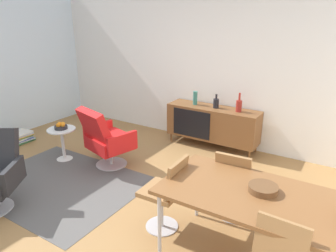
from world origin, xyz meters
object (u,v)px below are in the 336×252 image
dining_chair_near_window (167,191)px  magazine_stack (21,137)px  vase_ceramic_small (195,98)px  dining_chair_back_left (235,182)px  vase_sculptural_dark (216,103)px  dining_table (251,197)px  fruit_bowl (61,126)px  lounge_chair_red (106,138)px  sideboard (212,123)px  vase_cobalt (239,105)px  wooden_bowl_on_table (263,189)px  side_table_round (63,140)px

dining_chair_near_window → magazine_stack: bearing=169.3°
vase_ceramic_small → dining_chair_back_left: size_ratio=0.28×
vase_sculptural_dark → dining_table: vase_sculptural_dark is taller
fruit_bowl → dining_chair_near_window: bearing=-14.4°
vase_sculptural_dark → dining_chair_back_left: size_ratio=0.28×
dining_table → fruit_bowl: bearing=169.4°
vase_sculptural_dark → magazine_stack: size_ratio=0.60×
lounge_chair_red → sideboard: bearing=56.0°
vase_cobalt → fruit_bowl: size_ratio=1.55×
vase_ceramic_small → lounge_chair_red: vase_ceramic_small is taller
vase_ceramic_small → magazine_stack: (-2.71, -1.65, -0.75)m
vase_cobalt → dining_table: bearing=-67.3°
sideboard → dining_chair_near_window: 2.39m
sideboard → magazine_stack: size_ratio=4.00×
vase_sculptural_dark → dining_chair_near_window: size_ratio=0.28×
dining_table → dining_chair_near_window: 0.92m
dining_table → wooden_bowl_on_table: 0.13m
dining_chair_near_window → magazine_stack: (-3.59, 0.68, -0.38)m
vase_cobalt → fruit_bowl: bearing=-142.5°
sideboard → lounge_chair_red: size_ratio=1.69×
wooden_bowl_on_table → side_table_round: bearing=170.9°
lounge_chair_red → vase_ceramic_small: bearing=65.8°
sideboard → fruit_bowl: 2.51m
dining_table → lounge_chair_red: lounge_chair_red is taller
vase_ceramic_small → lounge_chair_red: (-0.69, -1.55, -0.37)m
vase_sculptural_dark → lounge_chair_red: vase_sculptural_dark is taller
vase_cobalt → vase_sculptural_dark: (-0.40, 0.00, -0.02)m
dining_table → magazine_stack: bearing=171.3°
dining_chair_back_left → magazine_stack: bearing=178.3°
dining_table → dining_chair_back_left: (-0.35, 0.56, -0.23)m
magazine_stack → dining_chair_back_left: bearing=-1.7°
dining_chair_back_left → dining_chair_near_window: same height
sideboard → fruit_bowl: bearing=-136.2°
magazine_stack → fruit_bowl: bearing=-3.6°
vase_sculptural_dark → vase_ceramic_small: size_ratio=1.01×
dining_table → magazine_stack: (-4.48, 0.68, -0.61)m
dining_table → lounge_chair_red: 2.60m
side_table_round → fruit_bowl: 0.24m
vase_cobalt → lounge_chair_red: 2.18m
vase_sculptural_dark → vase_ceramic_small: vase_sculptural_dark is taller
fruit_bowl → side_table_round: bearing=-86.1°
dining_chair_near_window → side_table_round: dining_chair_near_window is taller
wooden_bowl_on_table → fruit_bowl: wooden_bowl_on_table is taller
vase_ceramic_small → lounge_chair_red: 1.74m
sideboard → lounge_chair_red: 1.87m
vase_cobalt → dining_chair_near_window: 2.36m
dining_chair_back_left → sideboard: bearing=121.2°
vase_cobalt → magazine_stack: bearing=-154.7°
dining_chair_near_window → lounge_chair_red: lounge_chair_red is taller
vase_ceramic_small → dining_chair_back_left: 2.31m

